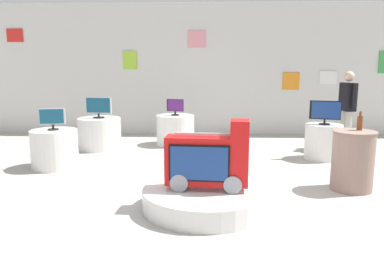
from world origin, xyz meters
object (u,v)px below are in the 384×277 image
(display_pedestal_left_rear, at_px, (55,149))
(tv_on_left_rear, at_px, (52,118))
(shopper_browsing_near_truck, at_px, (347,104))
(main_display_pedestal, at_px, (207,198))
(tv_on_far_right, at_px, (175,106))
(bottle_on_side_table, at_px, (360,123))
(novelty_firetruck_tv, at_px, (208,161))
(tv_on_center_rear, at_px, (98,107))
(display_pedestal_right_rear, at_px, (323,142))
(side_table_round, at_px, (353,160))
(tv_on_right_rear, at_px, (325,111))
(display_pedestal_far_right, at_px, (175,130))
(display_pedestal_center_rear, at_px, (100,133))

(display_pedestal_left_rear, distance_m, tv_on_left_rear, 0.53)
(shopper_browsing_near_truck, bearing_deg, main_display_pedestal, -128.95)
(tv_on_far_right, bearing_deg, shopper_browsing_near_truck, -6.27)
(bottle_on_side_table, height_order, shopper_browsing_near_truck, shopper_browsing_near_truck)
(shopper_browsing_near_truck, bearing_deg, novelty_firetruck_tv, -128.70)
(tv_on_center_rear, distance_m, bottle_on_side_table, 5.01)
(tv_on_center_rear, relative_size, tv_on_far_right, 1.47)
(display_pedestal_right_rear, height_order, tv_on_far_right, tv_on_far_right)
(novelty_firetruck_tv, bearing_deg, side_table_round, 22.14)
(novelty_firetruck_tv, bearing_deg, shopper_browsing_near_truck, 51.30)
(main_display_pedestal, bearing_deg, bottle_on_side_table, 22.61)
(main_display_pedestal, xyz_separation_m, tv_on_far_right, (-0.69, 3.92, 0.72))
(side_table_round, bearing_deg, tv_on_right_rear, 85.56)
(display_pedestal_far_right, relative_size, shopper_browsing_near_truck, 0.52)
(novelty_firetruck_tv, bearing_deg, display_pedestal_center_rear, 123.28)
(tv_on_left_rear, distance_m, tv_on_center_rear, 1.60)
(tv_on_left_rear, relative_size, tv_on_far_right, 1.10)
(main_display_pedestal, relative_size, tv_on_right_rear, 2.88)
(display_pedestal_left_rear, height_order, tv_on_left_rear, tv_on_left_rear)
(tv_on_far_right, bearing_deg, display_pedestal_left_rear, -132.41)
(shopper_browsing_near_truck, bearing_deg, tv_on_center_rear, -178.65)
(display_pedestal_center_rear, distance_m, tv_on_right_rear, 4.49)
(novelty_firetruck_tv, relative_size, tv_on_right_rear, 1.86)
(tv_on_center_rear, relative_size, shopper_browsing_near_truck, 0.34)
(novelty_firetruck_tv, xyz_separation_m, tv_on_far_right, (-0.71, 3.93, 0.25))
(novelty_firetruck_tv, xyz_separation_m, display_pedestal_right_rear, (2.14, 2.67, -0.26))
(tv_on_left_rear, height_order, tv_on_right_rear, tv_on_right_rear)
(tv_on_right_rear, height_order, side_table_round, tv_on_right_rear)
(display_pedestal_right_rear, relative_size, shopper_browsing_near_truck, 0.42)
(display_pedestal_left_rear, bearing_deg, display_pedestal_far_right, 47.67)
(main_display_pedestal, xyz_separation_m, tv_on_right_rear, (2.16, 2.66, 0.77))
(tv_on_center_rear, height_order, tv_on_right_rear, tv_on_right_rear)
(novelty_firetruck_tv, height_order, shopper_browsing_near_truck, shopper_browsing_near_truck)
(tv_on_far_right, bearing_deg, display_pedestal_center_rear, -161.87)
(bottle_on_side_table, xyz_separation_m, shopper_browsing_near_truck, (0.76, 2.66, -0.00))
(display_pedestal_center_rear, xyz_separation_m, tv_on_right_rear, (4.39, -0.75, 0.56))
(tv_on_right_rear, height_order, tv_on_far_right, tv_on_right_rear)
(display_pedestal_center_rear, xyz_separation_m, display_pedestal_right_rear, (4.39, -0.75, 0.00))
(novelty_firetruck_tv, height_order, tv_on_center_rear, novelty_firetruck_tv)
(display_pedestal_center_rear, height_order, side_table_round, side_table_round)
(display_pedestal_right_rear, bearing_deg, main_display_pedestal, -128.98)
(tv_on_right_rear, height_order, display_pedestal_far_right, tv_on_right_rear)
(display_pedestal_left_rear, xyz_separation_m, tv_on_far_right, (1.89, 2.07, 0.52))
(novelty_firetruck_tv, bearing_deg, display_pedestal_right_rear, 51.34)
(display_pedestal_center_rear, relative_size, tv_on_center_rear, 1.60)
(display_pedestal_left_rear, height_order, display_pedestal_center_rear, same)
(tv_on_far_right, distance_m, bottle_on_side_table, 4.13)
(display_pedestal_right_rear, xyz_separation_m, tv_on_right_rear, (0.00, -0.00, 0.56))
(tv_on_right_rear, bearing_deg, side_table_round, -94.44)
(shopper_browsing_near_truck, bearing_deg, display_pedestal_center_rear, -178.70)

